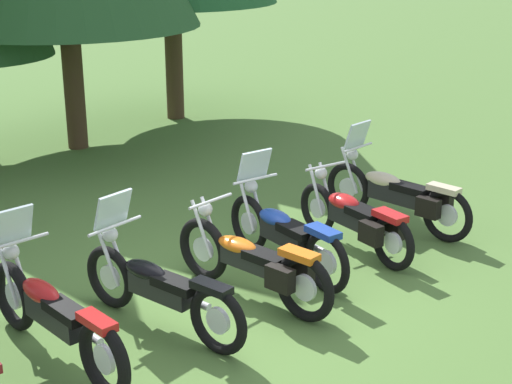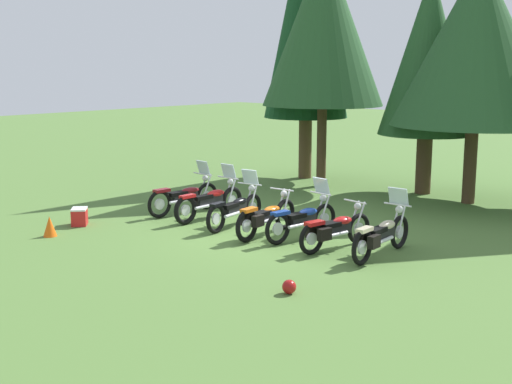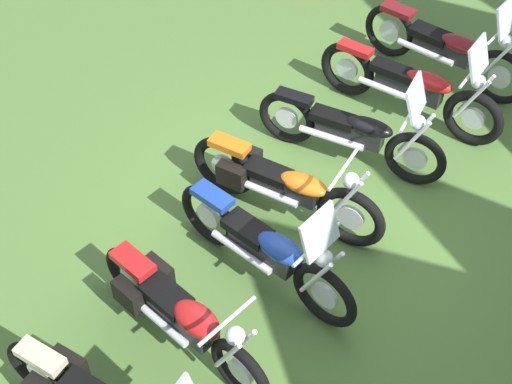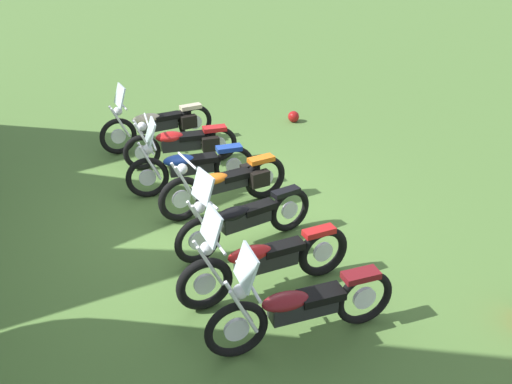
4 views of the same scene
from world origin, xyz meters
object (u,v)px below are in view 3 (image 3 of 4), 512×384
motorcycle_1 (412,87)px  motorcycle_2 (353,132)px  motorcycle_0 (446,47)px  motorcycle_4 (266,248)px  motorcycle_5 (179,314)px  motorcycle_3 (282,185)px

motorcycle_1 → motorcycle_2: bearing=-100.2°
motorcycle_0 → motorcycle_4: motorcycle_0 is taller
motorcycle_2 → motorcycle_1: bearing=71.9°
motorcycle_4 → motorcycle_5: 1.09m
motorcycle_2 → motorcycle_0: bearing=76.6°
motorcycle_0 → motorcycle_5: motorcycle_0 is taller
motorcycle_4 → motorcycle_1: bearing=96.1°
motorcycle_3 → motorcycle_4: bearing=-71.7°
motorcycle_2 → motorcycle_5: size_ratio=1.06×
motorcycle_4 → motorcycle_3: bearing=120.1°
motorcycle_0 → motorcycle_2: 2.10m
motorcycle_3 → motorcycle_4: size_ratio=1.02×
motorcycle_0 → motorcycle_3: 3.27m
motorcycle_0 → motorcycle_1: size_ratio=0.97×
motorcycle_5 → motorcycle_1: bearing=95.1°
motorcycle_1 → motorcycle_4: bearing=-91.0°
motorcycle_1 → motorcycle_2: (1.10, -0.17, -0.01)m
motorcycle_3 → motorcycle_5: (1.89, 0.16, -0.01)m
motorcycle_2 → motorcycle_4: bearing=-93.8°
motorcycle_2 → motorcycle_3: size_ratio=0.99×
motorcycle_0 → motorcycle_2: motorcycle_0 is taller
motorcycle_5 → motorcycle_0: bearing=95.8°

